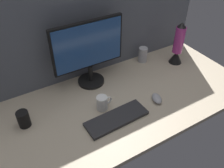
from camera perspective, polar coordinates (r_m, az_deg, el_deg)
name	(u,v)px	position (r cm, az deg, el deg)	size (l,w,h in cm)	color
ground_plane	(114,102)	(152.29, 0.51, -4.37)	(180.00, 80.00, 3.00)	tan
cubicle_wall_back	(84,23)	(158.50, -6.64, 14.29)	(180.00, 5.00, 75.32)	#565B66
monitor	(89,50)	(152.96, -5.59, 7.99)	(47.77, 18.00, 44.18)	black
keyboard	(117,118)	(139.10, 1.11, -8.17)	(37.00, 13.00, 2.00)	#262628
mouse	(157,98)	(152.81, 10.59, -3.39)	(5.60, 9.60, 3.40)	#99999E
mug_black_travel	(24,119)	(142.07, -20.28, -7.79)	(6.76, 6.76, 9.81)	black
mug_steel	(143,55)	(185.57, 7.34, 6.92)	(6.72, 6.72, 11.51)	#B2B2B7
mug_ceramic_white	(102,103)	(143.12, -2.31, -4.50)	(9.94, 6.63, 9.14)	white
lava_lamp	(178,46)	(185.48, 15.38, 8.62)	(9.96, 9.96, 32.60)	black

